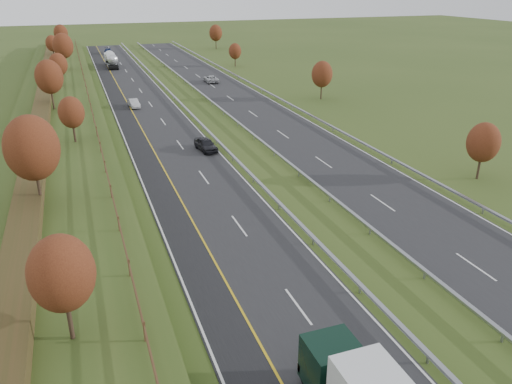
{
  "coord_description": "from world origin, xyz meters",
  "views": [
    {
      "loc": [
        -10.16,
        -12.75,
        18.96
      ],
      "look_at": [
        3.32,
        24.58,
        2.2
      ],
      "focal_mm": 35.0,
      "sensor_mm": 36.0,
      "label": 1
    }
  ],
  "objects_px": {
    "road_tanker": "(111,59)",
    "car_small_far": "(108,51)",
    "car_oncoming": "(211,79)",
    "car_silver_mid": "(134,103)",
    "car_dark_near": "(206,144)"
  },
  "relations": [
    {
      "from": "car_small_far",
      "to": "car_oncoming",
      "type": "distance_m",
      "value": 54.66
    },
    {
      "from": "car_dark_near",
      "to": "car_silver_mid",
      "type": "distance_m",
      "value": 26.49
    },
    {
      "from": "car_dark_near",
      "to": "car_silver_mid",
      "type": "height_order",
      "value": "car_dark_near"
    },
    {
      "from": "car_silver_mid",
      "to": "car_small_far",
      "type": "xyz_separation_m",
      "value": [
        1.44,
        69.25,
        0.08
      ]
    },
    {
      "from": "car_oncoming",
      "to": "car_dark_near",
      "type": "bearing_deg",
      "value": 76.7
    },
    {
      "from": "car_dark_near",
      "to": "car_small_far",
      "type": "relative_size",
      "value": 0.86
    },
    {
      "from": "car_silver_mid",
      "to": "car_small_far",
      "type": "height_order",
      "value": "car_small_far"
    },
    {
      "from": "road_tanker",
      "to": "car_oncoming",
      "type": "distance_m",
      "value": 32.71
    },
    {
      "from": "road_tanker",
      "to": "car_small_far",
      "type": "xyz_separation_m",
      "value": [
        1.11,
        24.46,
        -1.08
      ]
    },
    {
      "from": "road_tanker",
      "to": "car_small_far",
      "type": "relative_size",
      "value": 2.18
    },
    {
      "from": "car_small_far",
      "to": "car_silver_mid",
      "type": "bearing_deg",
      "value": -85.82
    },
    {
      "from": "car_silver_mid",
      "to": "car_oncoming",
      "type": "distance_m",
      "value": 24.51
    },
    {
      "from": "road_tanker",
      "to": "car_dark_near",
      "type": "height_order",
      "value": "road_tanker"
    },
    {
      "from": "road_tanker",
      "to": "car_silver_mid",
      "type": "relative_size",
      "value": 2.77
    },
    {
      "from": "road_tanker",
      "to": "car_small_far",
      "type": "distance_m",
      "value": 24.51
    }
  ]
}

